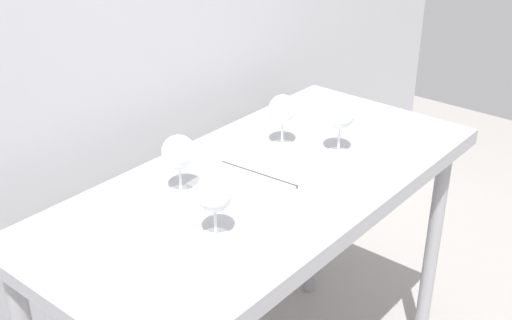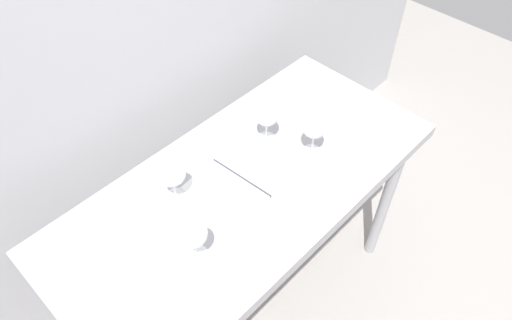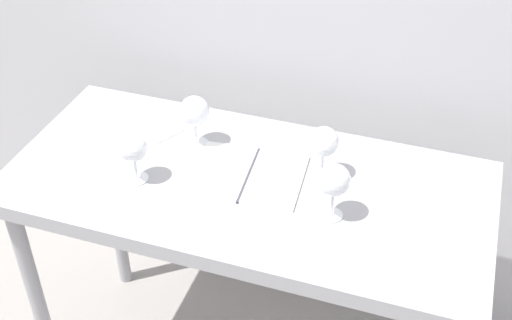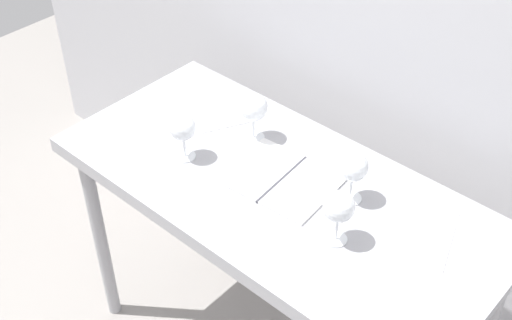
{
  "view_description": "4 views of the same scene",
  "coord_description": "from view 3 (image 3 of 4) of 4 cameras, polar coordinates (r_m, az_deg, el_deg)",
  "views": [
    {
      "loc": [
        -1.26,
        -1.02,
        1.78
      ],
      "look_at": [
        -0.07,
        -0.03,
        0.99
      ],
      "focal_mm": 46.19,
      "sensor_mm": 36.0,
      "label": 1
    },
    {
      "loc": [
        -0.7,
        -0.74,
        2.14
      ],
      "look_at": [
        0.07,
        0.01,
        0.94
      ],
      "focal_mm": 32.96,
      "sensor_mm": 36.0,
      "label": 2
    },
    {
      "loc": [
        0.51,
        -1.44,
        2.13
      ],
      "look_at": [
        0.04,
        -0.04,
        1.0
      ],
      "focal_mm": 47.54,
      "sensor_mm": 36.0,
      "label": 3
    },
    {
      "loc": [
        0.96,
        -1.18,
        2.24
      ],
      "look_at": [
        -0.05,
        -0.05,
        0.99
      ],
      "focal_mm": 47.26,
      "sensor_mm": 36.0,
      "label": 4
    }
  ],
  "objects": [
    {
      "name": "wine_glass_far_right",
      "position": [
        1.91,
        5.71,
        1.44
      ],
      "size": [
        0.09,
        0.09,
        0.17
      ],
      "color": "white",
      "rests_on": "steel_counter"
    },
    {
      "name": "wine_glass_near_left",
      "position": [
        1.92,
        -10.32,
        0.98
      ],
      "size": [
        0.08,
        0.08,
        0.16
      ],
      "color": "white",
      "rests_on": "steel_counter"
    },
    {
      "name": "steel_counter",
      "position": [
        2.02,
        -0.8,
        -4.06
      ],
      "size": [
        1.4,
        0.65,
        0.9
      ],
      "color": "#9C9CA1",
      "rests_on": "ground_plane"
    },
    {
      "name": "open_notebook",
      "position": [
        1.97,
        -0.72,
        -1.24
      ],
      "size": [
        0.34,
        0.28,
        0.01
      ],
      "rotation": [
        0.0,
        0.0,
        0.08
      ],
      "color": "white",
      "rests_on": "steel_counter"
    },
    {
      "name": "tasting_sheet_lower",
      "position": [
        2.17,
        -9.47,
        2.24
      ],
      "size": [
        0.23,
        0.26,
        0.0
      ],
      "primitive_type": "cube",
      "rotation": [
        0.0,
        0.0,
        -0.46
      ],
      "color": "white",
      "rests_on": "steel_counter"
    },
    {
      "name": "wine_glass_far_left",
      "position": [
        2.04,
        -5.21,
        4.03
      ],
      "size": [
        0.09,
        0.09,
        0.17
      ],
      "color": "white",
      "rests_on": "steel_counter"
    },
    {
      "name": "tasting_sheet_upper",
      "position": [
        1.97,
        12.34,
        -2.32
      ],
      "size": [
        0.23,
        0.3,
        0.0
      ],
      "primitive_type": "cube",
      "rotation": [
        0.0,
        0.0,
        0.32
      ],
      "color": "white",
      "rests_on": "steel_counter"
    },
    {
      "name": "wine_glass_near_right",
      "position": [
        1.77,
        6.59,
        -1.78
      ],
      "size": [
        0.09,
        0.09,
        0.17
      ],
      "color": "white",
      "rests_on": "steel_counter"
    }
  ]
}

